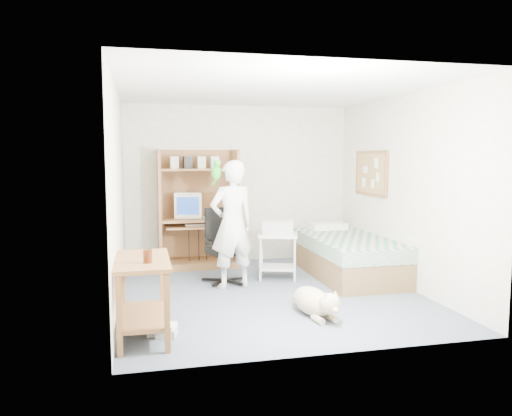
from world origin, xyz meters
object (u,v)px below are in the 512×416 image
Objects in this scene: office_chair at (224,256)px; computer_hutch at (198,213)px; person at (232,225)px; side_desk at (143,286)px; printer_cart at (278,249)px; bed at (347,256)px; dog at (315,302)px.

computer_hutch is at bearing 86.91° from office_chair.
computer_hutch is 1.09× the size of person.
side_desk is at bearing -106.14° from computer_hutch.
side_desk is at bearing 38.95° from person.
printer_cart is at bearing -46.88° from computer_hutch.
person reaches higher than bed.
computer_hutch reaches higher than printer_cart.
office_chair is 0.77m from printer_cart.
person is (0.06, -0.30, 0.47)m from office_chair.
bed is 3.17× the size of printer_cart.
bed is at bearing -16.48° from office_chair.
dog is at bearing -70.96° from computer_hutch.
computer_hutch reaches higher than bed.
printer_cart is (0.99, -1.06, -0.40)m from computer_hutch.
dog is 1.68m from printer_cart.
side_desk is 0.61× the size of person.
computer_hutch is 1.41m from person.
person is at bearing -171.53° from bed.
dog is 1.49× the size of printer_cart.
side_desk reaches higher than printer_cart.
office_chair is 1.04× the size of dog.
office_chair reaches higher than bed.
person reaches higher than dog.
office_chair is at bearing -78.15° from computer_hutch.
side_desk is 1.01× the size of office_chair.
bed is 1.02m from printer_cart.
side_desk is at bearing -134.91° from office_chair.
side_desk is 2.16m from office_chair.
printer_cart is (0.05, 1.66, 0.27)m from dog.
printer_cart is at bearing 45.62° from side_desk.
printer_cart is at bearing 176.34° from bed.
side_desk is 1.96m from person.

